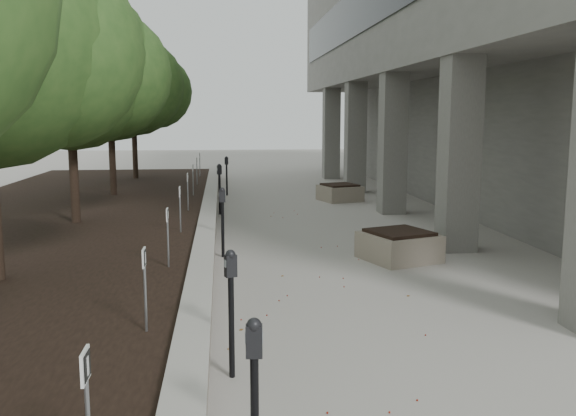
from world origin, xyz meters
TOP-DOWN VIEW (x-y plane):
  - ground at (0.00, 0.00)m, footprint 90.00×90.00m
  - retaining_wall at (-1.82, 9.00)m, footprint 0.39×26.00m
  - planting_bed at (-5.50, 9.00)m, footprint 7.00×26.00m
  - crabapple_tree_3 at (-4.80, 8.00)m, footprint 4.60×4.00m
  - crabapple_tree_4 at (-4.80, 13.00)m, footprint 4.60×4.00m
  - crabapple_tree_5 at (-4.80, 18.00)m, footprint 4.60×4.00m
  - parking_sign_2 at (-2.35, 0.50)m, footprint 0.04×0.22m
  - parking_sign_3 at (-2.35, 3.50)m, footprint 0.04×0.22m
  - parking_sign_4 at (-2.35, 6.50)m, footprint 0.04×0.22m
  - parking_sign_5 at (-2.35, 9.50)m, footprint 0.04×0.22m
  - parking_sign_6 at (-2.35, 12.50)m, footprint 0.04×0.22m
  - parking_sign_7 at (-2.35, 15.50)m, footprint 0.04×0.22m
  - parking_sign_8 at (-2.35, 18.50)m, footprint 0.04×0.22m
  - parking_meter_1 at (-1.27, -2.11)m, footprint 0.15×0.11m
  - parking_meter_2 at (-1.40, 0.07)m, footprint 0.17×0.14m
  - parking_meter_3 at (-1.48, 5.84)m, footprint 0.15×0.11m
  - parking_meter_4 at (-1.55, 11.24)m, footprint 0.17×0.14m
  - parking_meter_5 at (-1.31, 15.49)m, footprint 0.16×0.13m
  - planter_front at (1.95, 5.21)m, footprint 1.61×1.61m
  - planter_back at (2.41, 13.72)m, footprint 1.50×1.50m
  - berry_scatter at (-0.10, 5.00)m, footprint 3.30×14.10m

SIDE VIEW (x-z plane):
  - ground at x=0.00m, z-range 0.00..0.00m
  - berry_scatter at x=-0.10m, z-range 0.00..0.02m
  - planting_bed at x=-5.50m, z-range 0.00..0.40m
  - retaining_wall at x=-1.82m, z-range 0.00..0.50m
  - planter_back at x=2.41m, z-range 0.00..0.56m
  - planter_front at x=1.95m, z-range 0.00..0.59m
  - parking_meter_5 at x=-1.31m, z-range 0.00..1.39m
  - parking_meter_1 at x=-1.27m, z-range 0.00..1.40m
  - parking_meter_3 at x=-1.48m, z-range 0.00..1.40m
  - parking_meter_2 at x=-1.40m, z-range 0.00..1.41m
  - parking_meter_4 at x=-1.55m, z-range 0.00..1.45m
  - parking_sign_2 at x=-2.35m, z-range 0.40..1.36m
  - parking_sign_3 at x=-2.35m, z-range 0.40..1.36m
  - parking_sign_4 at x=-2.35m, z-range 0.40..1.36m
  - parking_sign_5 at x=-2.35m, z-range 0.40..1.36m
  - parking_sign_6 at x=-2.35m, z-range 0.40..1.36m
  - parking_sign_7 at x=-2.35m, z-range 0.40..1.36m
  - parking_sign_8 at x=-2.35m, z-range 0.40..1.36m
  - crabapple_tree_3 at x=-4.80m, z-range 0.40..5.84m
  - crabapple_tree_4 at x=-4.80m, z-range 0.40..5.84m
  - crabapple_tree_5 at x=-4.80m, z-range 0.40..5.84m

